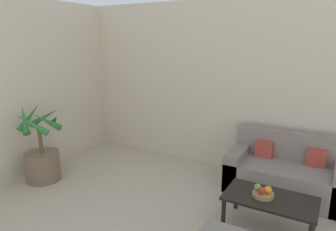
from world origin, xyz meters
TOP-DOWN VIEW (x-y plane):
  - wall_back at (0.00, 6.56)m, footprint 8.72×0.06m
  - potted_palm at (-3.16, 4.68)m, footprint 0.69×0.70m
  - sofa_loveseat at (0.09, 6.10)m, footprint 1.53×0.78m
  - coffee_table at (0.08, 5.12)m, footprint 0.98×0.56m
  - fruit_bowl at (-0.00, 5.11)m, footprint 0.23×0.23m
  - apple_red at (-0.01, 5.06)m, footprint 0.07×0.07m
  - apple_green at (-0.07, 5.13)m, footprint 0.08×0.08m
  - orange_fruit at (0.05, 5.12)m, footprint 0.08×0.08m

SIDE VIEW (x-z plane):
  - sofa_loveseat at x=0.09m, z-range -0.13..0.68m
  - coffee_table at x=0.08m, z-range 0.14..0.53m
  - potted_palm at x=-3.16m, z-range -0.22..0.97m
  - fruit_bowl at x=0.00m, z-range 0.39..0.43m
  - apple_red at x=-0.01m, z-range 0.43..0.50m
  - apple_green at x=-0.07m, z-range 0.43..0.51m
  - orange_fruit at x=0.05m, z-range 0.43..0.51m
  - wall_back at x=0.00m, z-range 0.00..2.70m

